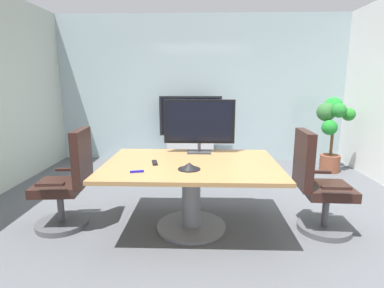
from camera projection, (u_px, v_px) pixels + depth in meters
name	position (u px, v px, depth m)	size (l,w,h in m)	color
ground_plane	(199.00, 220.00, 3.50)	(6.85, 6.85, 0.00)	#515459
wall_back_glass_partition	(201.00, 89.00, 6.07)	(5.78, 0.10, 2.87)	#9EB2B7
conference_table	(191.00, 179.00, 3.22)	(1.82, 1.28, 0.74)	olive
office_chair_left	(68.00, 187.00, 3.28)	(0.61, 0.59, 1.09)	#4C4C51
office_chair_right	(318.00, 190.00, 3.18)	(0.60, 0.58, 1.09)	#4C4C51
tv_monitor	(199.00, 123.00, 3.56)	(0.84, 0.18, 0.64)	#333338
wall_display_unit	(191.00, 141.00, 5.93)	(1.20, 0.36, 1.31)	#B7BABC
potted_plant	(332.00, 125.00, 5.26)	(0.63, 0.59, 1.32)	brown
conference_phone	(189.00, 166.00, 2.93)	(0.22, 0.22, 0.07)	black
remote_control	(155.00, 163.00, 3.15)	(0.05, 0.17, 0.02)	black
whiteboard_marker	(137.00, 172.00, 2.84)	(0.13, 0.02, 0.02)	#1919A5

